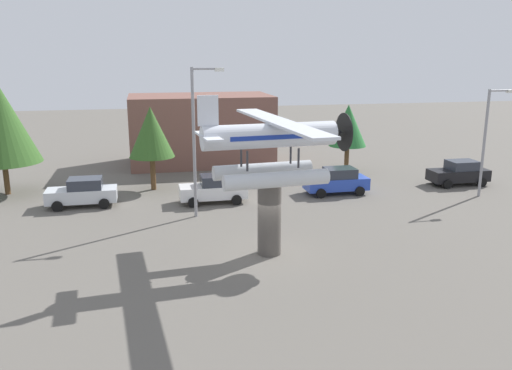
{
  "coord_description": "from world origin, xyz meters",
  "views": [
    {
      "loc": [
        -5.45,
        -22.76,
        9.2
      ],
      "look_at": [
        0.0,
        3.0,
        2.6
      ],
      "focal_mm": 36.99,
      "sensor_mm": 36.0,
      "label": 1
    }
  ],
  "objects_px": {
    "floatplane_monument": "(273,146)",
    "tree_center_back": "(348,126)",
    "car_distant_black": "(459,173)",
    "car_near_silver": "(83,192)",
    "car_mid_white": "(214,189)",
    "streetlight_secondary": "(488,134)",
    "tree_west": "(0,122)",
    "car_far_blue": "(337,181)",
    "streetlight_primary": "(197,133)",
    "storefront_building": "(201,129)",
    "display_pedestal": "(269,218)",
    "tree_east": "(151,132)"
  },
  "relations": [
    {
      "from": "floatplane_monument",
      "to": "car_far_blue",
      "type": "distance_m",
      "value": 12.63
    },
    {
      "from": "car_far_blue",
      "to": "car_near_silver",
      "type": "bearing_deg",
      "value": -1.41
    },
    {
      "from": "car_mid_white",
      "to": "tree_west",
      "type": "relative_size",
      "value": 0.55
    },
    {
      "from": "car_near_silver",
      "to": "streetlight_primary",
      "type": "height_order",
      "value": "streetlight_primary"
    },
    {
      "from": "car_mid_white",
      "to": "car_far_blue",
      "type": "bearing_deg",
      "value": -177.1
    },
    {
      "from": "floatplane_monument",
      "to": "car_distant_black",
      "type": "relative_size",
      "value": 2.49
    },
    {
      "from": "streetlight_primary",
      "to": "streetlight_secondary",
      "type": "distance_m",
      "value": 18.85
    },
    {
      "from": "car_near_silver",
      "to": "streetlight_primary",
      "type": "relative_size",
      "value": 0.5
    },
    {
      "from": "display_pedestal",
      "to": "floatplane_monument",
      "type": "height_order",
      "value": "floatplane_monument"
    },
    {
      "from": "floatplane_monument",
      "to": "car_far_blue",
      "type": "bearing_deg",
      "value": 49.73
    },
    {
      "from": "floatplane_monument",
      "to": "tree_center_back",
      "type": "height_order",
      "value": "floatplane_monument"
    },
    {
      "from": "car_far_blue",
      "to": "tree_east",
      "type": "distance_m",
      "value": 12.98
    },
    {
      "from": "streetlight_secondary",
      "to": "car_far_blue",
      "type": "bearing_deg",
      "value": 164.42
    },
    {
      "from": "streetlight_primary",
      "to": "storefront_building",
      "type": "height_order",
      "value": "streetlight_primary"
    },
    {
      "from": "tree_east",
      "to": "car_near_silver",
      "type": "bearing_deg",
      "value": -143.14
    },
    {
      "from": "car_mid_white",
      "to": "tree_west",
      "type": "xyz_separation_m",
      "value": [
        -13.31,
        4.88,
        4.0
      ]
    },
    {
      "from": "car_near_silver",
      "to": "storefront_building",
      "type": "relative_size",
      "value": 0.36
    },
    {
      "from": "floatplane_monument",
      "to": "car_mid_white",
      "type": "bearing_deg",
      "value": 94.19
    },
    {
      "from": "car_far_blue",
      "to": "storefront_building",
      "type": "xyz_separation_m",
      "value": [
        -7.79,
        12.27,
        2.01
      ]
    },
    {
      "from": "display_pedestal",
      "to": "tree_east",
      "type": "relative_size",
      "value": 0.61
    },
    {
      "from": "car_far_blue",
      "to": "tree_west",
      "type": "bearing_deg",
      "value": -11.61
    },
    {
      "from": "display_pedestal",
      "to": "streetlight_primary",
      "type": "xyz_separation_m",
      "value": [
        -2.62,
        6.57,
        3.15
      ]
    },
    {
      "from": "floatplane_monument",
      "to": "tree_center_back",
      "type": "xyz_separation_m",
      "value": [
        9.94,
        15.86,
        -1.44
      ]
    },
    {
      "from": "tree_center_back",
      "to": "storefront_building",
      "type": "bearing_deg",
      "value": 150.61
    },
    {
      "from": "car_far_blue",
      "to": "tree_center_back",
      "type": "xyz_separation_m",
      "value": [
        3.09,
        6.15,
        2.82
      ]
    },
    {
      "from": "car_distant_black",
      "to": "tree_east",
      "type": "relative_size",
      "value": 0.73
    },
    {
      "from": "car_mid_white",
      "to": "streetlight_primary",
      "type": "relative_size",
      "value": 0.5
    },
    {
      "from": "floatplane_monument",
      "to": "tree_center_back",
      "type": "relative_size",
      "value": 1.95
    },
    {
      "from": "display_pedestal",
      "to": "car_near_silver",
      "type": "distance_m",
      "value": 13.86
    },
    {
      "from": "car_near_silver",
      "to": "tree_west",
      "type": "height_order",
      "value": "tree_west"
    },
    {
      "from": "floatplane_monument",
      "to": "car_far_blue",
      "type": "xyz_separation_m",
      "value": [
        6.85,
        9.72,
        -4.26
      ]
    },
    {
      "from": "car_mid_white",
      "to": "streetlight_primary",
      "type": "xyz_separation_m",
      "value": [
        -1.24,
        -2.74,
        4.0
      ]
    },
    {
      "from": "floatplane_monument",
      "to": "streetlight_secondary",
      "type": "relative_size",
      "value": 1.49
    },
    {
      "from": "car_distant_black",
      "to": "tree_center_back",
      "type": "bearing_deg",
      "value": -41.48
    },
    {
      "from": "car_near_silver",
      "to": "car_mid_white",
      "type": "bearing_deg",
      "value": 174.12
    },
    {
      "from": "display_pedestal",
      "to": "streetlight_primary",
      "type": "distance_m",
      "value": 7.74
    },
    {
      "from": "car_mid_white",
      "to": "streetlight_secondary",
      "type": "height_order",
      "value": "streetlight_secondary"
    },
    {
      "from": "floatplane_monument",
      "to": "streetlight_primary",
      "type": "xyz_separation_m",
      "value": [
        -2.75,
        6.56,
        -0.26
      ]
    },
    {
      "from": "display_pedestal",
      "to": "tree_east",
      "type": "bearing_deg",
      "value": 110.73
    },
    {
      "from": "car_mid_white",
      "to": "streetlight_secondary",
      "type": "xyz_separation_m",
      "value": [
        17.58,
        -2.15,
        3.24
      ]
    },
    {
      "from": "display_pedestal",
      "to": "car_near_silver",
      "type": "bearing_deg",
      "value": 132.91
    },
    {
      "from": "storefront_building",
      "to": "streetlight_secondary",
      "type": "bearing_deg",
      "value": -41.12
    },
    {
      "from": "tree_west",
      "to": "tree_center_back",
      "type": "bearing_deg",
      "value": 3.91
    },
    {
      "from": "car_far_blue",
      "to": "car_mid_white",
      "type": "bearing_deg",
      "value": 2.9
    },
    {
      "from": "car_far_blue",
      "to": "tree_west",
      "type": "distance_m",
      "value": 22.49
    },
    {
      "from": "car_near_silver",
      "to": "streetlight_secondary",
      "type": "height_order",
      "value": "streetlight_secondary"
    },
    {
      "from": "car_mid_white",
      "to": "streetlight_secondary",
      "type": "distance_m",
      "value": 18.01
    },
    {
      "from": "car_mid_white",
      "to": "storefront_building",
      "type": "relative_size",
      "value": 0.36
    },
    {
      "from": "tree_west",
      "to": "floatplane_monument",
      "type": "bearing_deg",
      "value": -43.7
    },
    {
      "from": "streetlight_primary",
      "to": "car_mid_white",
      "type": "bearing_deg",
      "value": 65.67
    }
  ]
}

